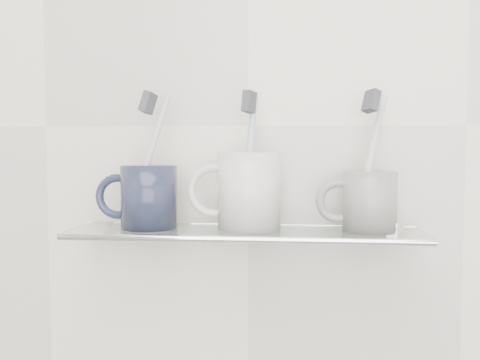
# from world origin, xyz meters

# --- Properties ---
(wall_back) EXTENTS (2.50, 0.00, 2.50)m
(wall_back) POSITION_xyz_m (0.00, 1.10, 1.25)
(wall_back) COLOR silver
(wall_back) RESTS_ON ground
(shelf_glass) EXTENTS (0.50, 0.12, 0.01)m
(shelf_glass) POSITION_xyz_m (0.00, 1.04, 1.10)
(shelf_glass) COLOR silver
(shelf_glass) RESTS_ON wall_back
(shelf_rail) EXTENTS (0.50, 0.01, 0.01)m
(shelf_rail) POSITION_xyz_m (0.00, 0.98, 1.10)
(shelf_rail) COLOR silver
(shelf_rail) RESTS_ON shelf_glass
(bracket_left) EXTENTS (0.02, 0.03, 0.02)m
(bracket_left) POSITION_xyz_m (-0.21, 1.09, 1.09)
(bracket_left) COLOR silver
(bracket_left) RESTS_ON wall_back
(bracket_right) EXTENTS (0.02, 0.03, 0.02)m
(bracket_right) POSITION_xyz_m (0.21, 1.09, 1.09)
(bracket_right) COLOR silver
(bracket_right) RESTS_ON wall_back
(mug_left) EXTENTS (0.10, 0.10, 0.09)m
(mug_left) POSITION_xyz_m (-0.14, 1.04, 1.15)
(mug_left) COLOR black
(mug_left) RESTS_ON shelf_glass
(mug_left_handle) EXTENTS (0.07, 0.01, 0.07)m
(mug_left_handle) POSITION_xyz_m (-0.19, 1.04, 1.15)
(mug_left_handle) COLOR black
(mug_left_handle) RESTS_ON mug_left
(toothbrush_left) EXTENTS (0.07, 0.04, 0.19)m
(toothbrush_left) POSITION_xyz_m (-0.14, 1.04, 1.20)
(toothbrush_left) COLOR silver
(toothbrush_left) RESTS_ON mug_left
(bristles_left) EXTENTS (0.03, 0.03, 0.04)m
(bristles_left) POSITION_xyz_m (-0.14, 1.04, 1.28)
(bristles_left) COLOR #3B3C43
(bristles_left) RESTS_ON toothbrush_left
(mug_center) EXTENTS (0.09, 0.09, 0.11)m
(mug_center) POSITION_xyz_m (0.01, 1.04, 1.16)
(mug_center) COLOR silver
(mug_center) RESTS_ON shelf_glass
(mug_center_handle) EXTENTS (0.08, 0.01, 0.08)m
(mug_center_handle) POSITION_xyz_m (-0.04, 1.04, 1.16)
(mug_center_handle) COLOR silver
(mug_center_handle) RESTS_ON mug_center
(toothbrush_center) EXTENTS (0.03, 0.04, 0.19)m
(toothbrush_center) POSITION_xyz_m (0.01, 1.04, 1.20)
(toothbrush_center) COLOR #A4B8BF
(toothbrush_center) RESTS_ON mug_center
(bristles_center) EXTENTS (0.02, 0.03, 0.03)m
(bristles_center) POSITION_xyz_m (0.01, 1.04, 1.28)
(bristles_center) COLOR #3B3C43
(bristles_center) RESTS_ON toothbrush_center
(mug_right) EXTENTS (0.08, 0.08, 0.08)m
(mug_right) POSITION_xyz_m (0.17, 1.04, 1.14)
(mug_right) COLOR silver
(mug_right) RESTS_ON shelf_glass
(mug_right_handle) EXTENTS (0.06, 0.01, 0.06)m
(mug_right_handle) POSITION_xyz_m (0.13, 1.04, 1.14)
(mug_right_handle) COLOR silver
(mug_right_handle) RESTS_ON mug_right
(toothbrush_right) EXTENTS (0.06, 0.06, 0.18)m
(toothbrush_right) POSITION_xyz_m (0.17, 1.04, 1.20)
(toothbrush_right) COLOR silver
(toothbrush_right) RESTS_ON mug_right
(bristles_right) EXTENTS (0.03, 0.03, 0.03)m
(bristles_right) POSITION_xyz_m (0.17, 1.04, 1.28)
(bristles_right) COLOR #3B3C43
(bristles_right) RESTS_ON toothbrush_right
(chrome_cap) EXTENTS (0.03, 0.03, 0.01)m
(chrome_cap) POSITION_xyz_m (0.21, 1.04, 1.11)
(chrome_cap) COLOR silver
(chrome_cap) RESTS_ON shelf_glass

